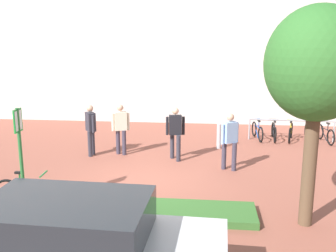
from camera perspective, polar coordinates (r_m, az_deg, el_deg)
name	(u,v)px	position (r m, az deg, el deg)	size (l,w,h in m)	color
ground_plane	(145,180)	(10.97, -3.40, -7.87)	(60.00, 60.00, 0.00)	brown
building_facade	(173,13)	(18.55, 0.77, 16.16)	(28.00, 1.20, 10.00)	silver
planter_strip	(100,208)	(9.16, -9.96, -11.76)	(7.00, 1.10, 0.16)	#336028
tree_sidewalk	(318,66)	(8.16, 21.03, 8.22)	(2.05, 2.05, 4.50)	brown
parking_sign_post	(20,144)	(9.32, -20.86, -2.45)	(0.08, 0.36, 2.35)	#2D7238
bike_at_sign	(29,192)	(9.73, -19.70, -9.13)	(1.68, 0.42, 0.86)	black
bike_rack_cluster	(291,132)	(15.74, 17.51, -0.82)	(3.21, 1.71, 0.83)	#99999E
bollard_steel	(219,136)	(14.03, 7.45, -1.49)	(0.16, 0.16, 0.90)	#ADADB2
person_suited_dark	(175,130)	(12.48, 1.08, -0.62)	(0.60, 0.46, 1.72)	#2D2D38
person_suited_navy	(91,127)	(13.20, -11.24, -0.13)	(0.43, 0.51, 1.72)	#2D2D38
person_shirt_white	(230,138)	(11.63, 9.01, -1.75)	(0.52, 0.42, 1.72)	#383342
person_casual_tan	(121,126)	(13.16, -6.94, -0.01)	(0.57, 0.37, 1.72)	#383342
car_silver_sedan	(77,250)	(6.22, -13.10, -17.30)	(4.36, 2.14, 1.54)	#B7B7BC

